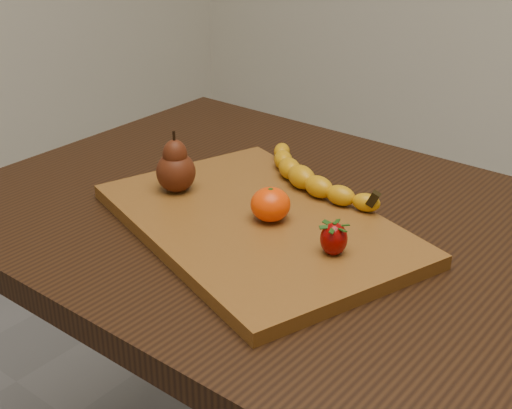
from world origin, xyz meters
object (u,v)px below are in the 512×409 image
Objects in this scene: table at (293,277)px; cutting_board at (256,224)px; pear at (175,162)px; mandarin at (270,204)px.

cutting_board is (-0.02, -0.06, 0.11)m from table.
pear is 1.67× the size of mandarin.
cutting_board is at bearing -161.10° from mandarin.
pear is (-0.17, -0.06, 0.16)m from table.
pear is (-0.15, -0.00, 0.06)m from cutting_board.
pear is at bearing -176.38° from mandarin.
table is at bearing 20.40° from pear.
pear is at bearing -160.23° from cutting_board.
pear reaches higher than mandarin.
mandarin is (0.02, 0.01, 0.03)m from cutting_board.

